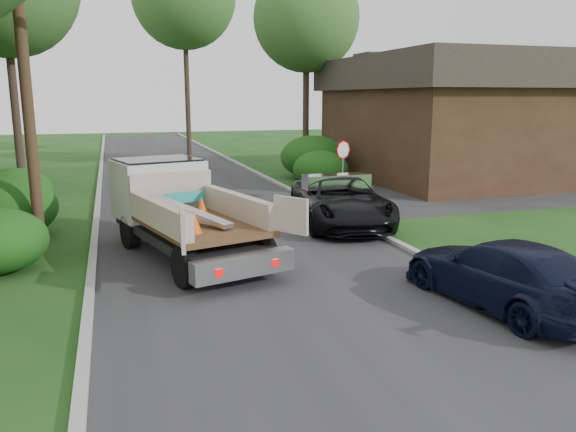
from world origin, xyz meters
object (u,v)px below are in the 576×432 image
(stop_sign, at_px, (343,158))
(black_pickup, at_px, (341,201))
(tree_right_far, at_px, (306,19))
(navy_suv, at_px, (504,273))
(flatbed_truck, at_px, (174,203))
(utility_pole, at_px, (24,55))
(house_right, at_px, (446,117))

(stop_sign, distance_m, black_pickup, 4.10)
(stop_sign, relative_size, tree_right_far, 0.22)
(black_pickup, bearing_deg, navy_suv, -79.02)
(tree_right_far, bearing_deg, navy_suv, -99.34)
(stop_sign, distance_m, flatbed_truck, 8.89)
(utility_pole, distance_m, flatbed_truck, 5.38)
(navy_suv, bearing_deg, house_right, -125.67)
(navy_suv, bearing_deg, flatbed_truck, -53.84)
(utility_pole, distance_m, tree_right_far, 20.12)
(utility_pole, xyz_separation_m, navy_suv, (9.28, -7.48, -4.50))
(utility_pole, relative_size, tree_right_far, 0.87)
(stop_sign, height_order, black_pickup, stop_sign)
(stop_sign, height_order, navy_suv, stop_sign)
(utility_pole, xyz_separation_m, tree_right_far, (12.98, 15.02, 3.31))
(house_right, xyz_separation_m, black_pickup, (-9.40, -8.65, -2.37))
(tree_right_far, relative_size, navy_suv, 2.47)
(house_right, distance_m, navy_suv, 19.05)
(house_right, relative_size, navy_suv, 2.78)
(tree_right_far, height_order, navy_suv, tree_right_far)
(tree_right_far, distance_m, flatbed_truck, 20.13)
(black_pickup, xyz_separation_m, navy_suv, (0.20, -7.85, -0.11))
(flatbed_truck, xyz_separation_m, navy_suv, (5.75, -6.23, -0.63))
(flatbed_truck, height_order, black_pickup, flatbed_truck)
(utility_pole, bearing_deg, navy_suv, -38.87)
(tree_right_far, bearing_deg, house_right, -47.49)
(house_right, xyz_separation_m, tree_right_far, (-5.50, 6.00, 5.32))
(stop_sign, relative_size, black_pickup, 0.44)
(stop_sign, relative_size, house_right, 0.19)
(utility_pole, relative_size, flatbed_truck, 1.47)
(tree_right_far, height_order, flatbed_truck, tree_right_far)
(flatbed_truck, xyz_separation_m, black_pickup, (5.55, 1.62, -0.52))
(house_right, bearing_deg, utility_pole, -153.99)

